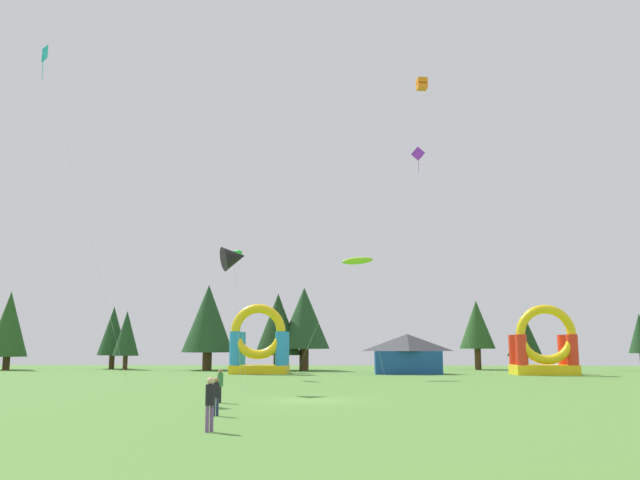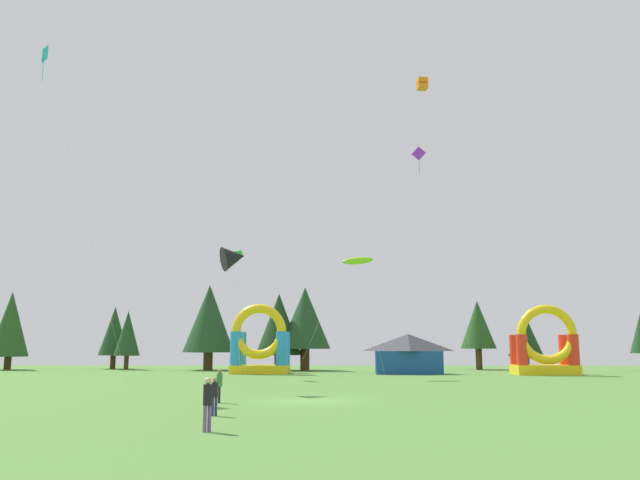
% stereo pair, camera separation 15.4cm
% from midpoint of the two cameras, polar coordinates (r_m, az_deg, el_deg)
% --- Properties ---
extents(ground_plane, '(120.00, 120.00, 0.00)m').
position_cam_midpoint_polar(ground_plane, '(35.17, -1.04, -13.82)').
color(ground_plane, '#548438').
extents(kite_cyan_diamond, '(4.88, 7.61, 23.12)m').
position_cam_midpoint_polar(kite_cyan_diamond, '(50.33, -23.02, 14.40)').
color(kite_cyan_diamond, '#19B7CC').
rests_on(kite_cyan_diamond, ground_plane).
extents(kite_purple_diamond, '(4.54, 8.30, 24.00)m').
position_cam_midpoint_polar(kite_purple_diamond, '(72.77, 8.54, 7.22)').
color(kite_purple_diamond, purple).
rests_on(kite_purple_diamond, ground_plane).
extents(kite_orange_box, '(11.29, 2.08, 25.44)m').
position_cam_midpoint_polar(kite_orange_box, '(58.18, 8.75, 13.20)').
color(kite_orange_box, orange).
rests_on(kite_orange_box, ground_plane).
extents(kite_black_delta, '(2.25, 3.24, 9.40)m').
position_cam_midpoint_polar(kite_black_delta, '(42.66, -7.59, -1.52)').
color(kite_black_delta, black).
rests_on(kite_black_delta, ground_plane).
extents(kite_lime_parafoil, '(3.96, 1.98, 10.99)m').
position_cam_midpoint_polar(kite_lime_parafoil, '(59.48, 3.21, -1.82)').
color(kite_lime_parafoil, '#8CD826').
rests_on(kite_lime_parafoil, ground_plane).
extents(kite_green_parafoil, '(2.54, 3.90, 11.53)m').
position_cam_midpoint_polar(kite_green_parafoil, '(59.68, -7.41, -1.29)').
color(kite_green_parafoil, green).
rests_on(kite_green_parafoil, ground_plane).
extents(person_midfield, '(0.44, 0.44, 1.80)m').
position_cam_midpoint_polar(person_midfield, '(22.97, -9.76, -13.51)').
color(person_midfield, '#724C8C').
rests_on(person_midfield, ground_plane).
extents(person_left_edge, '(0.33, 0.33, 1.69)m').
position_cam_midpoint_polar(person_left_edge, '(34.10, -8.81, -12.17)').
color(person_left_edge, black).
rests_on(person_left_edge, ground_plane).
extents(person_far_side, '(0.38, 0.38, 1.55)m').
position_cam_midpoint_polar(person_far_side, '(27.99, -9.20, -13.02)').
color(person_far_side, navy).
rests_on(person_far_side, ground_plane).
extents(inflatable_orange_dome, '(5.78, 4.10, 7.00)m').
position_cam_midpoint_polar(inflatable_orange_dome, '(67.83, -5.39, -9.30)').
color(inflatable_orange_dome, yellow).
rests_on(inflatable_orange_dome, ground_plane).
extents(inflatable_yellow_castle, '(5.97, 3.85, 6.77)m').
position_cam_midpoint_polar(inflatable_yellow_castle, '(68.48, 18.90, -9.03)').
color(inflatable_yellow_castle, yellow).
rests_on(inflatable_yellow_castle, ground_plane).
extents(festival_tent, '(6.59, 3.32, 3.98)m').
position_cam_midpoint_polar(festival_tent, '(67.61, 7.57, -9.80)').
color(festival_tent, '#19478C').
rests_on(festival_tent, ground_plane).
extents(tree_row_1, '(4.43, 4.43, 9.18)m').
position_cam_midpoint_polar(tree_row_1, '(86.04, -25.49, -6.62)').
color(tree_row_1, '#4C331E').
rests_on(tree_row_1, ground_plane).
extents(tree_row_2, '(3.61, 3.61, 7.57)m').
position_cam_midpoint_polar(tree_row_2, '(85.08, -17.61, -7.56)').
color(tree_row_2, '#4C331E').
rests_on(tree_row_2, ground_plane).
extents(tree_row_3, '(3.04, 3.04, 6.92)m').
position_cam_midpoint_polar(tree_row_3, '(82.01, -16.55, -7.80)').
color(tree_row_3, '#4C331E').
rests_on(tree_row_3, ground_plane).
extents(tree_row_4, '(5.95, 5.95, 9.89)m').
position_cam_midpoint_polar(tree_row_4, '(78.11, -9.77, -6.76)').
color(tree_row_4, '#4C331E').
rests_on(tree_row_4, ground_plane).
extents(tree_row_5, '(5.29, 5.29, 8.76)m').
position_cam_midpoint_polar(tree_row_5, '(75.97, -3.73, -7.34)').
color(tree_row_5, '#4C331E').
rests_on(tree_row_5, ground_plane).
extents(tree_row_6, '(5.86, 5.86, 9.49)m').
position_cam_midpoint_polar(tree_row_6, '(76.06, -1.45, -6.83)').
color(tree_row_6, '#4C331E').
rests_on(tree_row_6, ground_plane).
extents(tree_row_7, '(4.21, 4.21, 8.17)m').
position_cam_midpoint_polar(tree_row_7, '(81.25, 13.43, -7.21)').
color(tree_row_7, '#4C331E').
rests_on(tree_row_7, ground_plane).
extents(tree_row_8, '(3.97, 3.97, 6.59)m').
position_cam_midpoint_polar(tree_row_8, '(80.80, 17.28, -7.88)').
color(tree_row_8, '#4C331E').
rests_on(tree_row_8, ground_plane).
extents(tree_row_9, '(2.74, 2.74, 6.51)m').
position_cam_midpoint_polar(tree_row_9, '(84.63, 26.06, -7.33)').
color(tree_row_9, '#4C331E').
rests_on(tree_row_9, ground_plane).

